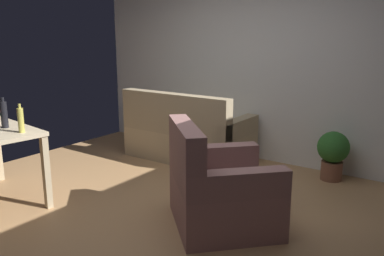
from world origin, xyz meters
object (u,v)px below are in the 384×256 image
bottle_dark (4,114)px  bottle_squat (21,120)px  couch (187,136)px  armchair (218,190)px  potted_plant (333,152)px

bottle_dark → bottle_squat: size_ratio=1.11×
couch → armchair: size_ratio=1.32×
couch → potted_plant: bearing=-170.4°
couch → bottle_dark: bearing=74.3°
armchair → potted_plant: bearing=-62.0°
potted_plant → armchair: size_ratio=0.46×
bottle_dark → armchair: bearing=21.1°
bottle_dark → bottle_squat: bearing=-2.9°
potted_plant → bottle_squat: 3.33m
bottle_squat → armchair: bearing=24.9°
potted_plant → bottle_squat: size_ratio=2.13×
potted_plant → armchair: armchair is taller
armchair → bottle_squat: size_ratio=4.59×
couch → armchair: bearing=134.0°
couch → bottle_squat: bottle_squat is taller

